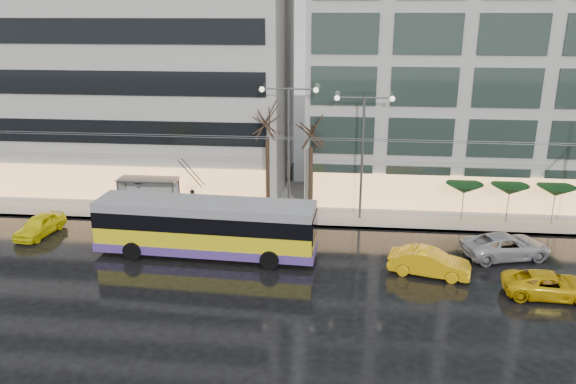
# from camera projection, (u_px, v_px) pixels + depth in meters

# --- Properties ---
(ground) EXTENTS (140.00, 140.00, 0.00)m
(ground) POSITION_uv_depth(u_px,v_px,m) (232.00, 287.00, 29.84)
(ground) COLOR black
(ground) RESTS_ON ground
(sidewalk) EXTENTS (80.00, 10.00, 0.15)m
(sidewalk) POSITION_uv_depth(u_px,v_px,m) (293.00, 201.00, 42.87)
(sidewalk) COLOR gray
(sidewalk) RESTS_ON ground
(kerb) EXTENTS (80.00, 0.10, 0.15)m
(kerb) POSITION_uv_depth(u_px,v_px,m) (286.00, 225.00, 38.19)
(kerb) COLOR slate
(kerb) RESTS_ON ground
(building_left) EXTENTS (34.00, 14.00, 22.00)m
(building_left) POSITION_uv_depth(u_px,v_px,m) (80.00, 47.00, 45.85)
(building_left) COLOR #B3B1AB
(building_left) RESTS_ON sidewalk
(building_right) EXTENTS (32.00, 14.00, 25.00)m
(building_right) POSITION_uv_depth(u_px,v_px,m) (524.00, 29.00, 42.10)
(building_right) COLOR #B3B1AB
(building_right) RESTS_ON sidewalk
(trolleybus) EXTENTS (13.22, 5.42, 6.07)m
(trolleybus) POSITION_uv_depth(u_px,v_px,m) (206.00, 229.00, 33.31)
(trolleybus) COLOR yellow
(trolleybus) RESTS_ON ground
(catenary) EXTENTS (42.24, 5.12, 7.00)m
(catenary) POSITION_uv_depth(u_px,v_px,m) (269.00, 170.00, 35.93)
(catenary) COLOR #595B60
(catenary) RESTS_ON ground
(bus_shelter) EXTENTS (4.20, 1.60, 2.51)m
(bus_shelter) POSITION_uv_depth(u_px,v_px,m) (144.00, 187.00, 40.13)
(bus_shelter) COLOR #595B60
(bus_shelter) RESTS_ON sidewalk
(street_lamp_near) EXTENTS (3.96, 0.36, 9.03)m
(street_lamp_near) POSITION_uv_depth(u_px,v_px,m) (289.00, 134.00, 38.01)
(street_lamp_near) COLOR #595B60
(street_lamp_near) RESTS_ON sidewalk
(street_lamp_far) EXTENTS (3.96, 0.36, 8.53)m
(street_lamp_far) POSITION_uv_depth(u_px,v_px,m) (363.00, 140.00, 37.63)
(street_lamp_far) COLOR #595B60
(street_lamp_far) RESTS_ON sidewalk
(tree_a) EXTENTS (3.20, 3.20, 8.40)m
(tree_a) POSITION_uv_depth(u_px,v_px,m) (267.00, 117.00, 38.00)
(tree_a) COLOR black
(tree_a) RESTS_ON sidewalk
(tree_b) EXTENTS (3.20, 3.20, 7.70)m
(tree_b) POSITION_uv_depth(u_px,v_px,m) (311.00, 128.00, 38.12)
(tree_b) COLOR black
(tree_b) RESTS_ON sidewalk
(parasol_a) EXTENTS (2.50, 2.50, 2.65)m
(parasol_a) POSITION_uv_depth(u_px,v_px,m) (464.00, 188.00, 38.17)
(parasol_a) COLOR #595B60
(parasol_a) RESTS_ON sidewalk
(parasol_b) EXTENTS (2.50, 2.50, 2.65)m
(parasol_b) POSITION_uv_depth(u_px,v_px,m) (510.00, 190.00, 37.89)
(parasol_b) COLOR #595B60
(parasol_b) RESTS_ON sidewalk
(parasol_c) EXTENTS (2.50, 2.50, 2.65)m
(parasol_c) POSITION_uv_depth(u_px,v_px,m) (556.00, 191.00, 37.61)
(parasol_c) COLOR #595B60
(parasol_c) RESTS_ON sidewalk
(taxi_a) EXTENTS (2.13, 4.16, 1.36)m
(taxi_a) POSITION_uv_depth(u_px,v_px,m) (40.00, 225.00, 36.51)
(taxi_a) COLOR #FBF00D
(taxi_a) RESTS_ON ground
(taxi_b) EXTENTS (4.69, 2.57, 1.47)m
(taxi_b) POSITION_uv_depth(u_px,v_px,m) (429.00, 262.00, 31.02)
(taxi_b) COLOR yellow
(taxi_b) RESTS_ON ground
(taxi_c) EXTENTS (4.70, 2.35, 1.28)m
(taxi_c) POSITION_uv_depth(u_px,v_px,m) (550.00, 285.00, 28.70)
(taxi_c) COLOR #DFB10B
(taxi_c) RESTS_ON ground
(sedan_silver) EXTENTS (5.60, 3.61, 1.43)m
(sedan_silver) POSITION_uv_depth(u_px,v_px,m) (506.00, 246.00, 33.22)
(sedan_silver) COLOR #AEADB2
(sedan_silver) RESTS_ON ground
(pedestrian_a) EXTENTS (1.27, 1.28, 2.19)m
(pedestrian_a) POSITION_uv_depth(u_px,v_px,m) (192.00, 197.00, 39.29)
(pedestrian_a) COLOR black
(pedestrian_a) RESTS_ON sidewalk
(pedestrian_b) EXTENTS (0.86, 0.71, 1.61)m
(pedestrian_b) POSITION_uv_depth(u_px,v_px,m) (182.00, 195.00, 41.63)
(pedestrian_b) COLOR black
(pedestrian_b) RESTS_ON sidewalk
(pedestrian_c) EXTENTS (1.36, 1.12, 2.11)m
(pedestrian_c) POSITION_uv_depth(u_px,v_px,m) (140.00, 192.00, 41.14)
(pedestrian_c) COLOR black
(pedestrian_c) RESTS_ON sidewalk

